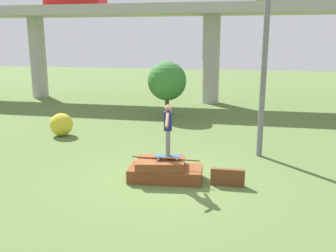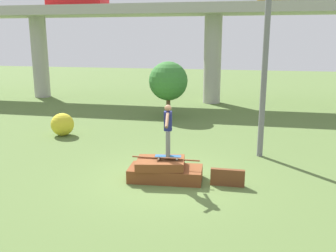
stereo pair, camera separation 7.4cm
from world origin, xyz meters
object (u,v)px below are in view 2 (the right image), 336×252
at_px(skateboard, 168,156).
at_px(skater, 168,127).
at_px(utility_pole, 267,31).
at_px(bush_yellow_flowering, 62,124).
at_px(tree_behind_left, 168,81).

relative_size(skateboard, skater, 0.52).
relative_size(utility_pole, bush_yellow_flowering, 8.63).
bearing_deg(utility_pole, tree_behind_left, 127.72).
distance_m(tree_behind_left, bush_yellow_flowering, 6.20).
xyz_separation_m(skateboard, bush_yellow_flowering, (-5.56, 4.22, -0.27)).
height_order(utility_pole, bush_yellow_flowering, utility_pole).
bearing_deg(tree_behind_left, utility_pole, -52.28).
distance_m(skateboard, utility_pole, 5.44).
height_order(utility_pole, tree_behind_left, utility_pole).
bearing_deg(bush_yellow_flowering, tree_behind_left, 52.80).
relative_size(skater, bush_yellow_flowering, 1.54).
xyz_separation_m(skateboard, tree_behind_left, (-1.91, 9.02, 1.15)).
height_order(skateboard, bush_yellow_flowering, bush_yellow_flowering).
bearing_deg(bush_yellow_flowering, skateboard, -37.17).
height_order(skateboard, skater, skater).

